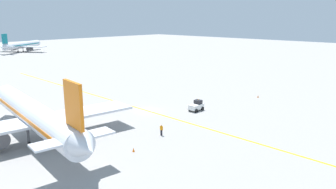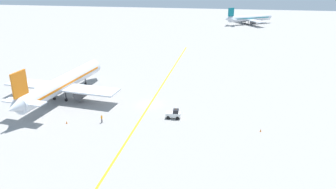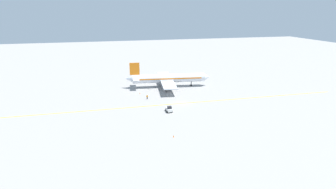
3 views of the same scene
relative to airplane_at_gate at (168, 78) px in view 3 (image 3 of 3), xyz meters
name	(u,v)px [view 3 (image 3 of 3)]	position (x,y,z in m)	size (l,w,h in m)	color
ground_plane	(182,103)	(21.08, -0.14, -3.71)	(400.00, 400.00, 0.00)	gray
apron_yellow_centreline	(182,103)	(21.08, -0.14, -3.71)	(0.40, 120.00, 0.01)	yellow
airplane_at_gate	(168,78)	(0.00, 0.00, 0.00)	(28.42, 35.53, 10.60)	silver
baggage_tug_white	(169,109)	(27.57, -6.52, -2.81)	(3.04, 1.83, 2.11)	white
ground_crew_worker	(147,97)	(13.67, -11.12, -2.80)	(0.23, 0.58, 1.68)	#23232D
traffic_cone_near_nose	(140,93)	(6.87, -12.79, -3.43)	(0.32, 0.32, 0.55)	orange
traffic_cone_mid_apron	(174,136)	(44.79, -9.76, -3.43)	(0.32, 0.32, 0.55)	orange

